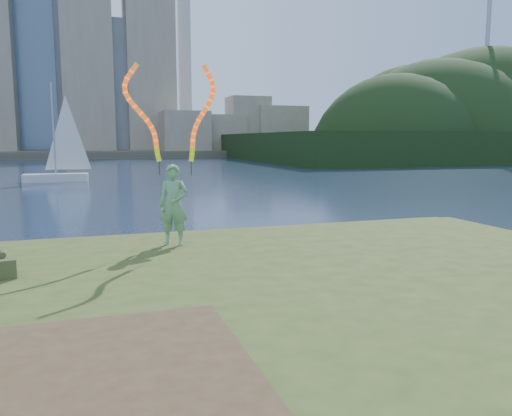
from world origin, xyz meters
name	(u,v)px	position (x,y,z in m)	size (l,w,h in m)	color
ground	(224,317)	(0.00, 0.00, 0.00)	(320.00, 320.00, 0.00)	#17233B
grassy_knoll	(268,351)	(0.00, -2.30, 0.34)	(20.00, 18.00, 0.80)	#39491A
dirt_patch	(85,372)	(-2.20, -3.20, 0.81)	(3.20, 3.00, 0.02)	#47331E
far_shore	(102,153)	(0.00, 95.00, 0.60)	(320.00, 40.00, 1.20)	#484334
wooded_hill	(478,157)	(59.57, 59.96, 0.16)	(78.00, 50.00, 63.00)	black
woman_with_ribbons	(174,180)	(-0.43, 2.46, 2.20)	(1.94, 0.83, 4.09)	#117220
canvas_bag	(2,268)	(-3.50, 0.73, 0.97)	(0.46, 0.52, 0.42)	#424929
sailboat	(59,165)	(-4.33, 31.07, 1.23)	(4.74, 1.49, 7.18)	silver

